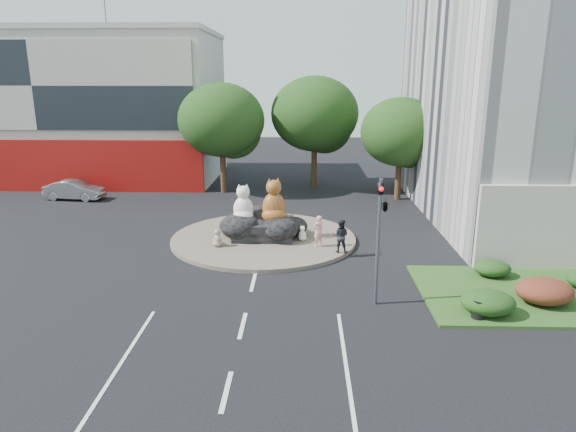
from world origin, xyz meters
name	(u,v)px	position (x,y,z in m)	size (l,w,h in m)	color
ground	(243,326)	(0.00, 0.00, 0.00)	(120.00, 120.00, 0.00)	black
roundabout_island	(264,238)	(0.00, 10.00, 0.10)	(10.00, 10.00, 0.20)	brown
rock_plinth	(264,229)	(0.00, 10.00, 0.65)	(3.20, 2.60, 0.90)	black
shophouse_block	(70,106)	(-18.00, 27.91, 6.18)	(25.20, 12.30, 17.40)	beige
grass_verge	(544,294)	(12.00, 3.00, 0.06)	(10.00, 6.00, 0.12)	#284B19
tree_left	(223,124)	(-3.93, 22.06, 5.25)	(6.46, 6.46, 8.27)	#382314
tree_mid	(316,118)	(3.07, 24.06, 5.56)	(6.84, 6.84, 8.76)	#382314
tree_right	(401,135)	(9.07, 20.06, 4.63)	(5.70, 5.70, 7.30)	#382314
hedge_near_green	(488,302)	(9.00, 1.00, 0.57)	(2.00, 1.60, 0.90)	#113711
hedge_red	(545,291)	(11.50, 2.00, 0.61)	(2.20, 1.76, 0.99)	#471F13
hedge_back_green	(492,268)	(10.50, 4.80, 0.48)	(1.60, 1.28, 0.72)	#113711
traffic_light	(382,215)	(5.10, 2.00, 3.62)	(0.44, 1.24, 5.00)	#595B60
street_lamp	(526,165)	(12.82, 8.00, 4.55)	(2.34, 0.22, 8.06)	#595B60
cat_white	(243,203)	(-1.05, 9.81, 2.14)	(1.24, 1.08, 2.07)	white
cat_tabby	(274,200)	(0.58, 9.83, 2.31)	(1.45, 1.25, 2.41)	#BE6627
kitten_calico	(217,237)	(-2.24, 8.30, 0.68)	(0.57, 0.49, 0.95)	silver
kitten_white	(302,233)	(2.11, 9.45, 0.61)	(0.49, 0.42, 0.81)	white
pedestrian_pink	(318,231)	(2.93, 8.46, 1.01)	(0.59, 0.39, 1.62)	pink
pedestrian_dark	(341,236)	(4.00, 7.57, 1.04)	(0.82, 0.64, 1.69)	black
parked_car	(74,190)	(-14.45, 19.24, 0.71)	(1.49, 4.28, 1.41)	#94959B
litter_bin	(479,309)	(8.56, 0.65, 0.47)	(0.49, 0.49, 0.70)	black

